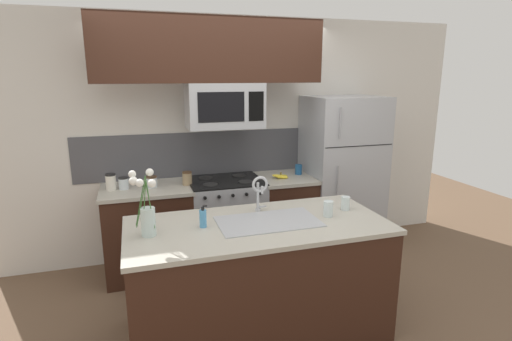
{
  "coord_description": "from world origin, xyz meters",
  "views": [
    {
      "loc": [
        -0.88,
        -3.03,
        1.99
      ],
      "look_at": [
        0.14,
        0.27,
        1.16
      ],
      "focal_mm": 28.0,
      "sensor_mm": 36.0,
      "label": 1
    }
  ],
  "objects_px": {
    "dish_soap_bottle": "(203,218)",
    "flower_vase": "(147,213)",
    "storage_jar_medium": "(124,183)",
    "spare_glass": "(345,203)",
    "storage_jar_tall": "(111,182)",
    "stove_range": "(226,222)",
    "coffee_tin": "(298,169)",
    "storage_jar_squat": "(187,178)",
    "banana_bunch": "(281,176)",
    "drinking_glass": "(328,209)",
    "refrigerator": "(341,174)",
    "storage_jar_short": "(152,182)",
    "sink_faucet": "(260,189)",
    "microwave": "(224,105)"
  },
  "relations": [
    {
      "from": "microwave",
      "to": "sink_faucet",
      "type": "bearing_deg",
      "value": -87.49
    },
    {
      "from": "refrigerator",
      "to": "sink_faucet",
      "type": "distance_m",
      "value": 1.7
    },
    {
      "from": "stove_range",
      "to": "flower_vase",
      "type": "distance_m",
      "value": 1.62
    },
    {
      "from": "storage_jar_tall",
      "to": "drinking_glass",
      "type": "xyz_separation_m",
      "value": [
        1.65,
        -1.29,
        -0.02
      ]
    },
    {
      "from": "sink_faucet",
      "to": "drinking_glass",
      "type": "relative_size",
      "value": 2.43
    },
    {
      "from": "coffee_tin",
      "to": "flower_vase",
      "type": "height_order",
      "value": "flower_vase"
    },
    {
      "from": "storage_jar_medium",
      "to": "spare_glass",
      "type": "xyz_separation_m",
      "value": [
        1.75,
        -1.18,
        -0.0
      ]
    },
    {
      "from": "microwave",
      "to": "sink_faucet",
      "type": "distance_m",
      "value": 1.17
    },
    {
      "from": "stove_range",
      "to": "storage_jar_short",
      "type": "bearing_deg",
      "value": 179.92
    },
    {
      "from": "microwave",
      "to": "storage_jar_squat",
      "type": "distance_m",
      "value": 0.82
    },
    {
      "from": "storage_jar_squat",
      "to": "drinking_glass",
      "type": "distance_m",
      "value": 1.56
    },
    {
      "from": "storage_jar_tall",
      "to": "stove_range",
      "type": "bearing_deg",
      "value": -0.81
    },
    {
      "from": "banana_bunch",
      "to": "sink_faucet",
      "type": "relative_size",
      "value": 0.62
    },
    {
      "from": "refrigerator",
      "to": "spare_glass",
      "type": "relative_size",
      "value": 15.72
    },
    {
      "from": "stove_range",
      "to": "storage_jar_tall",
      "type": "relative_size",
      "value": 5.84
    },
    {
      "from": "storage_jar_medium",
      "to": "sink_faucet",
      "type": "bearing_deg",
      "value": -44.67
    },
    {
      "from": "spare_glass",
      "to": "flower_vase",
      "type": "bearing_deg",
      "value": -177.22
    },
    {
      "from": "banana_bunch",
      "to": "refrigerator",
      "type": "bearing_deg",
      "value": 6.1
    },
    {
      "from": "microwave",
      "to": "refrigerator",
      "type": "xyz_separation_m",
      "value": [
        1.36,
        0.04,
        -0.81
      ]
    },
    {
      "from": "banana_bunch",
      "to": "drinking_glass",
      "type": "bearing_deg",
      "value": -93.08
    },
    {
      "from": "spare_glass",
      "to": "drinking_glass",
      "type": "bearing_deg",
      "value": -153.98
    },
    {
      "from": "storage_jar_tall",
      "to": "spare_glass",
      "type": "distance_m",
      "value": 2.21
    },
    {
      "from": "spare_glass",
      "to": "storage_jar_squat",
      "type": "bearing_deg",
      "value": 134.52
    },
    {
      "from": "storage_jar_tall",
      "to": "spare_glass",
      "type": "bearing_deg",
      "value": -32.57
    },
    {
      "from": "storage_jar_tall",
      "to": "banana_bunch",
      "type": "bearing_deg",
      "value": -2.58
    },
    {
      "from": "stove_range",
      "to": "coffee_tin",
      "type": "height_order",
      "value": "coffee_tin"
    },
    {
      "from": "storage_jar_tall",
      "to": "dish_soap_bottle",
      "type": "xyz_separation_m",
      "value": [
        0.68,
        -1.22,
        -0.01
      ]
    },
    {
      "from": "sink_faucet",
      "to": "spare_glass",
      "type": "bearing_deg",
      "value": -11.4
    },
    {
      "from": "refrigerator",
      "to": "storage_jar_tall",
      "type": "xyz_separation_m",
      "value": [
        -2.48,
        -0.0,
        0.11
      ]
    },
    {
      "from": "storage_jar_medium",
      "to": "spare_glass",
      "type": "relative_size",
      "value": 1.05
    },
    {
      "from": "storage_jar_short",
      "to": "sink_faucet",
      "type": "height_order",
      "value": "sink_faucet"
    },
    {
      "from": "banana_bunch",
      "to": "dish_soap_bottle",
      "type": "bearing_deg",
      "value": -132.15
    },
    {
      "from": "stove_range",
      "to": "storage_jar_medium",
      "type": "bearing_deg",
      "value": 179.62
    },
    {
      "from": "storage_jar_short",
      "to": "coffee_tin",
      "type": "xyz_separation_m",
      "value": [
        1.59,
        0.05,
        0.0
      ]
    },
    {
      "from": "microwave",
      "to": "drinking_glass",
      "type": "height_order",
      "value": "microwave"
    },
    {
      "from": "drinking_glass",
      "to": "flower_vase",
      "type": "bearing_deg",
      "value": 178.9
    },
    {
      "from": "dish_soap_bottle",
      "to": "flower_vase",
      "type": "height_order",
      "value": "flower_vase"
    },
    {
      "from": "microwave",
      "to": "storage_jar_squat",
      "type": "height_order",
      "value": "microwave"
    },
    {
      "from": "sink_faucet",
      "to": "spare_glass",
      "type": "xyz_separation_m",
      "value": [
        0.69,
        -0.14,
        -0.14
      ]
    },
    {
      "from": "storage_jar_short",
      "to": "dish_soap_bottle",
      "type": "distance_m",
      "value": 1.25
    },
    {
      "from": "coffee_tin",
      "to": "spare_glass",
      "type": "xyz_separation_m",
      "value": [
        -0.11,
        -1.22,
        0.0
      ]
    },
    {
      "from": "storage_jar_squat",
      "to": "banana_bunch",
      "type": "bearing_deg",
      "value": -2.53
    },
    {
      "from": "microwave",
      "to": "sink_faucet",
      "type": "relative_size",
      "value": 2.43
    },
    {
      "from": "banana_bunch",
      "to": "spare_glass",
      "type": "height_order",
      "value": "spare_glass"
    },
    {
      "from": "refrigerator",
      "to": "drinking_glass",
      "type": "bearing_deg",
      "value": -122.6
    },
    {
      "from": "storage_jar_short",
      "to": "sink_faucet",
      "type": "distance_m",
      "value": 1.31
    },
    {
      "from": "storage_jar_squat",
      "to": "coffee_tin",
      "type": "distance_m",
      "value": 1.24
    },
    {
      "from": "storage_jar_squat",
      "to": "banana_bunch",
      "type": "xyz_separation_m",
      "value": [
        0.99,
        -0.04,
        -0.04
      ]
    },
    {
      "from": "coffee_tin",
      "to": "stove_range",
      "type": "bearing_deg",
      "value": -176.61
    },
    {
      "from": "refrigerator",
      "to": "storage_jar_short",
      "type": "relative_size",
      "value": 16.11
    }
  ]
}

